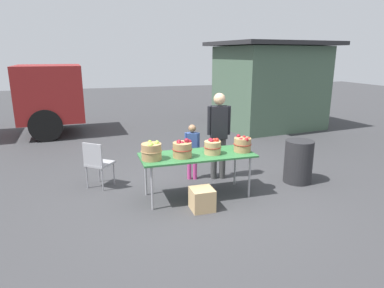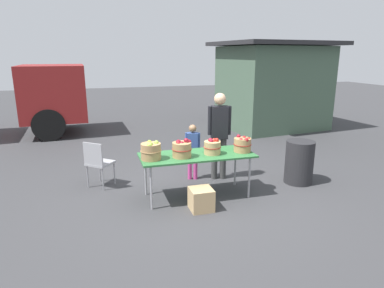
% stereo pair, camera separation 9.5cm
% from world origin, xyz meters
% --- Properties ---
extents(ground_plane, '(40.00, 40.00, 0.00)m').
position_xyz_m(ground_plane, '(0.00, 0.00, 0.00)').
color(ground_plane, '#38383A').
extents(market_table, '(1.90, 0.76, 0.75)m').
position_xyz_m(market_table, '(0.00, 0.00, 0.71)').
color(market_table, '#2D6B38').
rests_on(market_table, ground).
extents(apple_basket_green_0, '(0.34, 0.34, 0.30)m').
position_xyz_m(apple_basket_green_0, '(-0.78, -0.07, 0.89)').
color(apple_basket_green_0, '#A87F51').
rests_on(apple_basket_green_0, market_table).
extents(apple_basket_red_0, '(0.33, 0.33, 0.31)m').
position_xyz_m(apple_basket_red_0, '(-0.28, -0.08, 0.88)').
color(apple_basket_red_0, '#A87F51').
rests_on(apple_basket_red_0, market_table).
extents(apple_basket_red_1, '(0.30, 0.30, 0.27)m').
position_xyz_m(apple_basket_red_1, '(0.25, -0.05, 0.87)').
color(apple_basket_red_1, tan).
rests_on(apple_basket_red_1, market_table).
extents(apple_basket_red_2, '(0.31, 0.31, 0.28)m').
position_xyz_m(apple_basket_red_2, '(0.79, -0.06, 0.88)').
color(apple_basket_red_2, '#A87F51').
rests_on(apple_basket_red_2, market_table).
extents(vendor_adult, '(0.43, 0.28, 1.67)m').
position_xyz_m(vendor_adult, '(0.66, 0.70, 0.98)').
color(vendor_adult, '#3F3F3F').
rests_on(vendor_adult, ground).
extents(child_customer, '(0.28, 0.19, 1.08)m').
position_xyz_m(child_customer, '(0.16, 0.81, 0.64)').
color(child_customer, '#CC3F8C').
rests_on(child_customer, ground).
extents(food_kiosk, '(3.83, 3.30, 2.74)m').
position_xyz_m(food_kiosk, '(4.02, 4.77, 1.38)').
color(food_kiosk, '#47604C').
rests_on(food_kiosk, ground).
extents(folding_chair, '(0.56, 0.56, 0.86)m').
position_xyz_m(folding_chair, '(-1.60, 0.89, 0.51)').
color(folding_chair, '#99999E').
rests_on(folding_chair, ground).
extents(trash_barrel, '(0.52, 0.52, 0.81)m').
position_xyz_m(trash_barrel, '(2.04, 0.08, 0.40)').
color(trash_barrel, '#262628').
rests_on(trash_barrel, ground).
extents(produce_crate, '(0.35, 0.35, 0.35)m').
position_xyz_m(produce_crate, '(-0.09, -0.52, 0.17)').
color(produce_crate, tan).
rests_on(produce_crate, ground).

